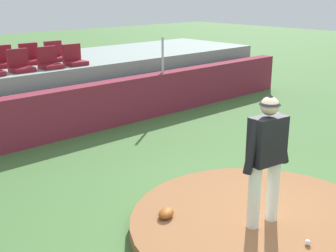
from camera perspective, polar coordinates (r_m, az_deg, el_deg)
The scene contains 14 objects.
ground_plane at distance 6.40m, azimuth 12.03°, elevation -13.09°, with size 60.00×60.00×0.00m, color #467038.
pitchers_mound at distance 6.36m, azimuth 12.08°, elevation -12.39°, with size 3.65×3.65×0.18m, color #925D39.
pitcher at distance 5.80m, azimuth 12.58°, elevation -3.18°, with size 0.80×0.33×1.77m.
baseball at distance 5.87m, azimuth 17.56°, elevation -14.12°, with size 0.07×0.07×0.07m, color white.
fielding_glove at distance 6.22m, azimuth -0.24°, elevation -11.17°, with size 0.30×0.20×0.11m, color #8D4714.
brick_barrier at distance 10.10m, azimuth -13.83°, elevation 1.51°, with size 15.57×0.40×1.10m, color maroon.
fence_post_right at distance 11.65m, azimuth -0.70°, elevation 9.13°, with size 0.06×0.06×0.93m, color silver.
bleacher_platform at distance 11.87m, azimuth -18.77°, elevation 4.17°, with size 14.87×3.20×1.41m, color gray.
stadium_chair_1 at distance 10.64m, azimuth -18.51°, elevation 7.52°, with size 0.48×0.44×0.50m.
stadium_chair_2 at distance 10.90m, azimuth -15.04°, elevation 8.03°, with size 0.48×0.44×0.50m.
stadium_chair_3 at distance 11.25m, azimuth -12.00°, elevation 8.50°, with size 0.48×0.44×0.50m.
stadium_chair_5 at distance 11.45m, azimuth -20.38°, elevation 7.97°, with size 0.48×0.44×0.50m.
stadium_chair_6 at distance 11.73m, azimuth -17.26°, elevation 8.45°, with size 0.48×0.44×0.50m.
stadium_chair_7 at distance 12.04m, azimuth -14.31°, elevation 8.90°, with size 0.48×0.44×0.50m.
Camera 1 is at (-4.61, -3.10, 3.18)m, focal length 47.32 mm.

